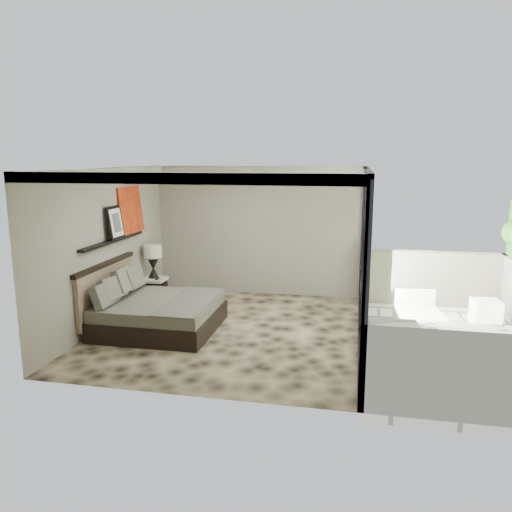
% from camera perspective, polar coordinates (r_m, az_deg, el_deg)
% --- Properties ---
extents(floor, '(5.00, 5.00, 0.00)m').
position_cam_1_polar(floor, '(8.85, -3.03, -8.44)').
color(floor, black).
rests_on(floor, ground).
extents(ceiling, '(4.50, 5.00, 0.02)m').
position_cam_1_polar(ceiling, '(8.34, -3.23, 9.92)').
color(ceiling, silver).
rests_on(ceiling, back_wall).
extents(back_wall, '(4.50, 0.02, 2.80)m').
position_cam_1_polar(back_wall, '(10.88, 0.20, 2.88)').
color(back_wall, gray).
rests_on(back_wall, floor).
extents(left_wall, '(0.02, 5.00, 2.80)m').
position_cam_1_polar(left_wall, '(9.31, -16.59, 1.00)').
color(left_wall, gray).
rests_on(left_wall, floor).
extents(glass_wall, '(0.08, 5.00, 2.80)m').
position_cam_1_polar(glass_wall, '(8.22, 12.23, -0.09)').
color(glass_wall, white).
rests_on(glass_wall, floor).
extents(terrace_slab, '(3.00, 5.00, 0.12)m').
position_cam_1_polar(terrace_slab, '(8.77, 21.82, -9.88)').
color(terrace_slab, beige).
rests_on(terrace_slab, ground).
extents(picture_ledge, '(0.12, 2.20, 0.05)m').
position_cam_1_polar(picture_ledge, '(9.35, -16.01, 1.69)').
color(picture_ledge, black).
rests_on(picture_ledge, left_wall).
extents(bed, '(2.01, 1.95, 1.11)m').
position_cam_1_polar(bed, '(8.98, -11.56, -6.16)').
color(bed, black).
rests_on(bed, floor).
extents(nightstand, '(0.61, 0.61, 0.46)m').
position_cam_1_polar(nightstand, '(10.63, -11.50, -3.98)').
color(nightstand, black).
rests_on(nightstand, floor).
extents(table_lamp, '(0.37, 0.37, 0.68)m').
position_cam_1_polar(table_lamp, '(10.51, -11.71, -0.10)').
color(table_lamp, black).
rests_on(table_lamp, nightstand).
extents(abstract_canvas, '(0.13, 0.90, 0.90)m').
position_cam_1_polar(abstract_canvas, '(10.00, -14.13, 5.13)').
color(abstract_canvas, '#B0190F').
rests_on(abstract_canvas, picture_ledge).
extents(framed_print, '(0.11, 0.50, 0.60)m').
position_cam_1_polar(framed_print, '(9.33, -15.77, 3.70)').
color(framed_print, black).
rests_on(framed_print, picture_ledge).
extents(ottoman, '(0.50, 0.50, 0.46)m').
position_cam_1_polar(ottoman, '(9.93, 24.75, -5.89)').
color(ottoman, white).
rests_on(ottoman, terrace_slab).
extents(lounger, '(0.91, 1.58, 0.59)m').
position_cam_1_polar(lounger, '(9.14, 18.40, -7.17)').
color(lounger, white).
rests_on(lounger, terrace_slab).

